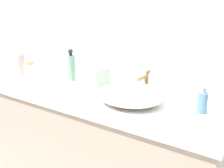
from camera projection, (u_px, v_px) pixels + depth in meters
The scene contains 11 objects.
bathroom_wall_rear at pixel (116, 20), 1.76m from camera, with size 6.00×0.06×2.60m, color silver.
vanity_counter at pixel (98, 154), 1.72m from camera, with size 1.59×0.57×0.89m.
wall_mirror_panel at pixel (121, 13), 1.68m from camera, with size 1.55×0.01×0.92m, color #B2BCC6.
sink_basin at pixel (130, 94), 1.41m from camera, with size 0.38×0.34×0.10m, color silver.
faucet at pixel (145, 80), 1.54m from camera, with size 0.03×0.14×0.15m.
soap_dispenser at pixel (203, 101), 1.28m from camera, with size 0.05×0.05×0.15m.
lotion_bottle at pixel (30, 71), 1.82m from camera, with size 0.07×0.07×0.13m.
perfume_bottle at pixel (21, 65), 1.90m from camera, with size 0.07×0.07×0.18m.
spray_can at pixel (71, 67), 1.80m from camera, with size 0.05×0.05×0.22m.
tissue_box at pixel (96, 75), 1.71m from camera, with size 0.16×0.16×0.16m.
candle_jar at pixel (180, 107), 1.31m from camera, with size 0.05×0.05×0.04m, color silver.
Camera 1 is at (0.98, -0.79, 1.41)m, focal length 41.42 mm.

